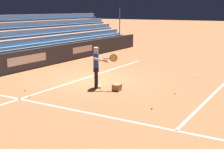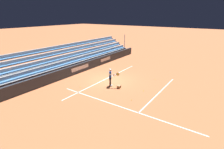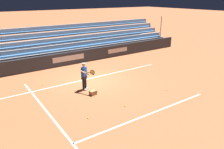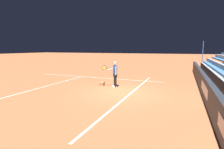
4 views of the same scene
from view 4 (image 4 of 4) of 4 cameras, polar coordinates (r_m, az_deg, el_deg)
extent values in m
plane|color=#B7663D|center=(10.53, 3.64, -5.79)|extent=(160.00, 160.00, 0.00)
cube|color=white|center=(10.39, 6.27, -6.01)|extent=(12.00, 0.10, 0.01)
cube|color=white|center=(15.79, -5.34, -0.98)|extent=(0.10, 12.00, 0.01)
cube|color=white|center=(13.31, -19.43, -3.23)|extent=(8.22, 0.10, 0.01)
cube|color=#2D333D|center=(9.95, 28.56, -4.42)|extent=(25.30, 0.24, 1.10)
cube|color=silver|center=(9.86, 27.89, -4.17)|extent=(2.80, 0.01, 0.44)
cylinder|color=#4C70B2|center=(21.43, 27.42, 5.16)|extent=(0.08, 0.08, 3.40)
cylinder|color=black|center=(11.79, 1.14, -2.04)|extent=(0.15, 0.15, 0.88)
cylinder|color=black|center=(12.00, 0.94, -1.85)|extent=(0.15, 0.15, 0.88)
cube|color=white|center=(11.86, 0.85, -3.93)|extent=(0.24, 0.30, 0.09)
cube|color=white|center=(12.07, 0.66, -3.71)|extent=(0.24, 0.30, 0.09)
cube|color=black|center=(11.84, 1.05, -0.23)|extent=(0.40, 0.37, 0.20)
cube|color=#194CB2|center=(11.79, 1.05, 1.55)|extent=(0.42, 0.37, 0.58)
sphere|color=beige|center=(11.74, 1.01, 3.63)|extent=(0.21, 0.21, 0.21)
cylinder|color=white|center=(11.73, 1.01, 4.07)|extent=(0.20, 0.20, 0.05)
cylinder|color=beige|center=(11.55, 1.28, 1.20)|extent=(0.09, 0.09, 0.56)
cylinder|color=beige|center=(11.98, -0.11, 1.90)|extent=(0.39, 0.54, 0.24)
cylinder|color=black|center=(11.94, -1.24, 2.12)|extent=(0.19, 0.27, 0.03)
torus|color=black|center=(11.90, -2.58, 2.28)|extent=(0.19, 0.28, 0.31)
cylinder|color=#D6D14C|center=(11.90, -2.58, 2.28)|extent=(0.15, 0.23, 0.27)
cube|color=#A87F51|center=(12.30, -3.30, -3.09)|extent=(0.44, 0.36, 0.26)
sphere|color=#CCE533|center=(14.00, 9.91, -2.18)|extent=(0.07, 0.07, 0.07)
sphere|color=#CCE533|center=(13.27, 12.92, -2.85)|extent=(0.07, 0.07, 0.07)
sphere|color=#CCE533|center=(10.32, -23.77, -6.63)|extent=(0.07, 0.07, 0.07)
sphere|color=#CCE533|center=(14.67, -8.49, -1.65)|extent=(0.07, 0.07, 0.07)
sphere|color=#CCE533|center=(12.88, -13.58, -3.22)|extent=(0.07, 0.07, 0.07)
camera|label=1|loc=(24.36, -5.46, 10.01)|focal=50.00mm
camera|label=2|loc=(27.59, -7.21, 16.99)|focal=28.00mm
camera|label=3|loc=(22.89, -21.46, 15.23)|focal=35.00mm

